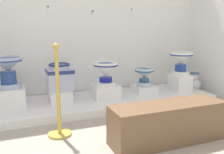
# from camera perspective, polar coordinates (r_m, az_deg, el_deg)

# --- Properties ---
(ground_plane) EXTENTS (5.89, 5.73, 0.02)m
(ground_plane) POSITION_cam_1_polar(r_m,az_deg,el_deg) (2.49, 11.08, -16.28)
(ground_plane) COLOR #A3998C
(wall_back) EXTENTS (4.09, 0.06, 2.91)m
(wall_back) POSITION_cam_1_polar(r_m,az_deg,el_deg) (4.14, -4.55, 15.59)
(wall_back) COLOR white
(wall_back) RESTS_ON ground_plane
(display_platform) EXTENTS (3.38, 1.04, 0.10)m
(display_platform) POSITION_cam_1_polar(r_m,az_deg,el_deg) (3.74, -1.61, -5.62)
(display_platform) COLOR white
(display_platform) RESTS_ON ground_plane
(plinth_block_broad_patterned) EXTENTS (0.38, 0.34, 0.26)m
(plinth_block_broad_patterned) POSITION_cam_1_polar(r_m,az_deg,el_deg) (3.52, -22.80, -4.46)
(plinth_block_broad_patterned) COLOR white
(plinth_block_broad_patterned) RESTS_ON display_platform
(antique_toilet_broad_patterned) EXTENTS (0.40, 0.40, 0.41)m
(antique_toilet_broad_patterned) POSITION_cam_1_polar(r_m,az_deg,el_deg) (3.45, -23.29, 1.97)
(antique_toilet_broad_patterned) COLOR #9FAFD0
(antique_toilet_broad_patterned) RESTS_ON plinth_block_broad_patterned
(plinth_block_slender_white) EXTENTS (0.31, 0.29, 0.18)m
(plinth_block_slender_white) POSITION_cam_1_polar(r_m,az_deg,el_deg) (3.57, -11.99, -4.30)
(plinth_block_slender_white) COLOR white
(plinth_block_slender_white) RESTS_ON display_platform
(antique_toilet_slender_white) EXTENTS (0.36, 0.34, 0.38)m
(antique_toilet_slender_white) POSITION_cam_1_polar(r_m,az_deg,el_deg) (3.51, -12.18, 0.19)
(antique_toilet_slender_white) COLOR #AAB1D2
(antique_toilet_slender_white) RESTS_ON plinth_block_slender_white
(plinth_block_pale_glazed) EXTENTS (0.39, 0.29, 0.20)m
(plinth_block_pale_glazed) POSITION_cam_1_polar(r_m,az_deg,el_deg) (3.65, -1.47, -3.50)
(plinth_block_pale_glazed) COLOR white
(plinth_block_pale_glazed) RESTS_ON display_platform
(antique_toilet_pale_glazed) EXTENTS (0.38, 0.38, 0.35)m
(antique_toilet_pale_glazed) POSITION_cam_1_polar(r_m,az_deg,el_deg) (3.59, -1.49, 1.44)
(antique_toilet_pale_glazed) COLOR white
(antique_toilet_pale_glazed) RESTS_ON plinth_block_pale_glazed
(plinth_block_squat_floral) EXTENTS (0.35, 0.35, 0.11)m
(plinth_block_squat_floral) POSITION_cam_1_polar(r_m,az_deg,el_deg) (4.05, 7.46, -2.81)
(plinth_block_squat_floral) COLOR white
(plinth_block_squat_floral) RESTS_ON display_platform
(antique_toilet_squat_floral) EXTENTS (0.33, 0.33, 0.29)m
(antique_toilet_squat_floral) POSITION_cam_1_polar(r_m,az_deg,el_deg) (4.00, 7.55, 0.58)
(antique_toilet_squat_floral) COLOR #AAC1D8
(antique_toilet_squat_floral) RESTS_ON plinth_block_squat_floral
(plinth_block_central_ornate) EXTENTS (0.28, 0.33, 0.27)m
(plinth_block_central_ornate) POSITION_cam_1_polar(r_m,az_deg,el_deg) (4.31, 15.62, -1.23)
(plinth_block_central_ornate) COLOR white
(plinth_block_central_ornate) RESTS_ON display_platform
(antique_toilet_central_ornate) EXTENTS (0.39, 0.39, 0.39)m
(antique_toilet_central_ornate) POSITION_cam_1_polar(r_m,az_deg,el_deg) (4.25, 15.88, 3.84)
(antique_toilet_central_ornate) COLOR white
(antique_toilet_central_ornate) RESTS_ON plinth_block_central_ornate
(info_placard_first) EXTENTS (0.14, 0.01, 0.11)m
(info_placard_first) POSITION_cam_1_polar(r_m,az_deg,el_deg) (3.91, -24.52, 14.04)
(info_placard_first) COLOR white
(info_placard_second) EXTENTS (0.13, 0.01, 0.11)m
(info_placard_second) POSITION_cam_1_polar(r_m,az_deg,el_deg) (3.95, -14.19, 15.25)
(info_placard_second) COLOR white
(info_placard_third) EXTENTS (0.10, 0.01, 0.11)m
(info_placard_third) POSITION_cam_1_polar(r_m,az_deg,el_deg) (4.10, -4.10, 14.70)
(info_placard_third) COLOR white
(info_placard_fourth) EXTENTS (0.10, 0.01, 0.14)m
(info_placard_fourth) POSITION_cam_1_polar(r_m,az_deg,el_deg) (4.37, 5.00, 15.03)
(info_placard_fourth) COLOR white
(decorative_vase_spare) EXTENTS (0.24, 0.24, 0.37)m
(decorative_vase_spare) POSITION_cam_1_polar(r_m,az_deg,el_deg) (4.64, 18.68, -1.44)
(decorative_vase_spare) COLOR #415491
(decorative_vase_spare) RESTS_ON ground_plane
(stanchion_post_near_left) EXTENTS (0.25, 0.25, 0.99)m
(stanchion_post_near_left) POSITION_cam_1_polar(r_m,az_deg,el_deg) (2.66, -12.40, -7.31)
(stanchion_post_near_left) COLOR gold
(stanchion_post_near_left) RESTS_ON ground_plane
(museum_bench) EXTENTS (1.20, 0.36, 0.40)m
(museum_bench) POSITION_cam_1_polar(r_m,az_deg,el_deg) (2.56, 13.00, -10.41)
(museum_bench) COLOR brown
(museum_bench) RESTS_ON ground_plane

